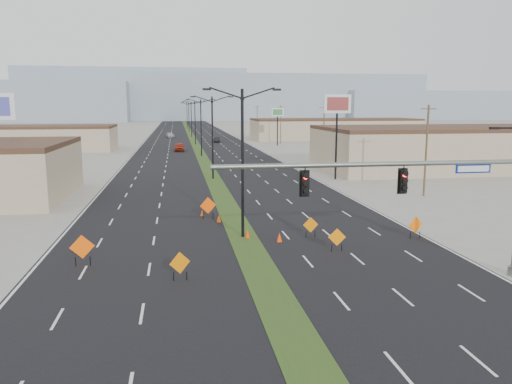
{
  "coord_description": "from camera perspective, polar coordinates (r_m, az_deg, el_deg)",
  "views": [
    {
      "loc": [
        -4.31,
        -20.9,
        8.91
      ],
      "look_at": [
        0.85,
        11.59,
        3.2
      ],
      "focal_mm": 35.0,
      "sensor_mm": 36.0,
      "label": 1
    }
  ],
  "objects": [
    {
      "name": "construction_sign_4",
      "position": [
        31.27,
        9.24,
        -5.22
      ],
      "size": [
        1.09,
        0.18,
        1.46
      ],
      "rotation": [
        0.0,
        0.0,
        -0.13
      ],
      "color": "orange",
      "rests_on": "ground"
    },
    {
      "name": "car_mid",
      "position": [
        123.93,
        -4.51,
        5.99
      ],
      "size": [
        1.44,
        3.95,
        1.3
      ],
      "primitive_type": "imported",
      "rotation": [
        0.0,
        0.0,
        -0.02
      ],
      "color": "black",
      "rests_on": "ground"
    },
    {
      "name": "construction_sign_0",
      "position": [
        29.65,
        -19.25,
        -6.05
      ],
      "size": [
        1.32,
        0.39,
        1.81
      ],
      "rotation": [
        0.0,
        0.0,
        0.26
      ],
      "color": "#FF5805",
      "rests_on": "ground"
    },
    {
      "name": "mesa_backdrop",
      "position": [
        341.94,
        -13.57,
        10.76
      ],
      "size": [
        140.0,
        50.0,
        32.0
      ],
      "primitive_type": "cube",
      "color": "#8B9FAD",
      "rests_on": "ground"
    },
    {
      "name": "pole_sign_east_near",
      "position": [
        61.35,
        9.27,
        9.25
      ],
      "size": [
        3.35,
        0.49,
        10.24
      ],
      "rotation": [
        0.0,
        0.0,
        0.03
      ],
      "color": "black",
      "rests_on": "ground"
    },
    {
      "name": "construction_sign_2",
      "position": [
        39.65,
        -5.51,
        -1.63
      ],
      "size": [
        1.27,
        0.5,
        1.79
      ],
      "rotation": [
        0.0,
        0.0,
        0.35
      ],
      "color": "#FF5105",
      "rests_on": "ground"
    },
    {
      "name": "streetlight_6",
      "position": [
        200.98,
        -7.89,
        8.75
      ],
      "size": [
        5.15,
        0.24,
        10.02
      ],
      "color": "black",
      "rests_on": "ground"
    },
    {
      "name": "building_se_near",
      "position": [
        76.48,
        21.14,
        4.56
      ],
      "size": [
        36.0,
        18.0,
        5.5
      ],
      "primitive_type": "cube",
      "color": "tan",
      "rests_on": "ground"
    },
    {
      "name": "utility_pole_2",
      "position": [
        118.5,
        2.85,
        7.78
      ],
      "size": [
        1.6,
        0.2,
        9.0
      ],
      "color": "#4C3823",
      "rests_on": "ground"
    },
    {
      "name": "utility_pole_0",
      "position": [
        52.11,
        18.88,
        4.66
      ],
      "size": [
        1.6,
        0.2,
        9.0
      ],
      "color": "#4C3823",
      "rests_on": "ground"
    },
    {
      "name": "streetlight_1",
      "position": [
        61.15,
        -5.0,
        6.53
      ],
      "size": [
        5.15,
        0.24,
        10.02
      ],
      "color": "black",
      "rests_on": "ground"
    },
    {
      "name": "median_strip",
      "position": [
        121.31,
        -7.0,
        5.56
      ],
      "size": [
        2.0,
        400.0,
        0.04
      ],
      "primitive_type": "cube",
      "color": "#274117",
      "rests_on": "ground"
    },
    {
      "name": "cone_1",
      "position": [
        38.75,
        -4.26,
        -3.02
      ],
      "size": [
        0.38,
        0.38,
        0.6
      ],
      "primitive_type": "cone",
      "rotation": [
        0.0,
        0.0,
        0.06
      ],
      "color": "#ED4F05",
      "rests_on": "ground"
    },
    {
      "name": "car_far",
      "position": [
        143.26,
        -9.77,
        6.41
      ],
      "size": [
        2.53,
        4.91,
        1.36
      ],
      "primitive_type": "imported",
      "rotation": [
        0.0,
        0.0,
        0.14
      ],
      "color": "#A1A7AA",
      "rests_on": "ground"
    },
    {
      "name": "mesa_center",
      "position": [
        323.99,
        -1.18,
        10.74
      ],
      "size": [
        220.0,
        50.0,
        28.0
      ],
      "primitive_type": "cube",
      "color": "#8B9FAD",
      "rests_on": "ground"
    },
    {
      "name": "cone_0",
      "position": [
        33.15,
        2.69,
        -5.19
      ],
      "size": [
        0.45,
        0.45,
        0.63
      ],
      "primitive_type": "cone",
      "rotation": [
        0.0,
        0.0,
        -0.2
      ],
      "color": "#F13C05",
      "rests_on": "ground"
    },
    {
      "name": "building_se_far",
      "position": [
        137.72,
        8.95,
        7.06
      ],
      "size": [
        44.0,
        16.0,
        5.0
      ],
      "primitive_type": "cube",
      "color": "tan",
      "rests_on": "ground"
    },
    {
      "name": "ground",
      "position": [
        23.13,
        2.48,
        -12.82
      ],
      "size": [
        600.0,
        600.0,
        0.0
      ],
      "primitive_type": "plane",
      "color": "gray",
      "rests_on": "ground"
    },
    {
      "name": "construction_sign_3",
      "position": [
        34.28,
        6.26,
        -3.84
      ],
      "size": [
        1.07,
        0.11,
        1.43
      ],
      "rotation": [
        0.0,
        0.0,
        0.07
      ],
      "color": "orange",
      "rests_on": "ground"
    },
    {
      "name": "streetlight_2",
      "position": [
        89.08,
        -6.3,
        7.54
      ],
      "size": [
        5.15,
        0.24,
        10.02
      ],
      "color": "black",
      "rests_on": "ground"
    },
    {
      "name": "cone_3",
      "position": [
        40.99,
        -6.18,
        -2.39
      ],
      "size": [
        0.36,
        0.36,
        0.53
      ],
      "primitive_type": "cone",
      "rotation": [
        0.0,
        0.0,
        -0.16
      ],
      "color": "#DA5004",
      "rests_on": "ground"
    },
    {
      "name": "utility_pole_3",
      "position": [
        152.91,
        0.13,
        8.25
      ],
      "size": [
        1.6,
        0.2,
        9.0
      ],
      "color": "#4C3823",
      "rests_on": "ground"
    },
    {
      "name": "construction_sign_1",
      "position": [
        26.13,
        -8.7,
        -8.13
      ],
      "size": [
        1.07,
        0.51,
        1.53
      ],
      "rotation": [
        0.0,
        0.0,
        0.42
      ],
      "color": "orange",
      "rests_on": "ground"
    },
    {
      "name": "car_left",
      "position": [
        100.31,
        -8.76,
        5.1
      ],
      "size": [
        2.02,
        4.79,
        1.62
      ],
      "primitive_type": "imported",
      "rotation": [
        0.0,
        0.0,
        -0.02
      ],
      "color": "maroon",
      "rests_on": "ground"
    },
    {
      "name": "road_surface",
      "position": [
        121.31,
        -7.0,
        5.56
      ],
      "size": [
        25.0,
        400.0,
        0.02
      ],
      "primitive_type": "cube",
      "color": "black",
      "rests_on": "ground"
    },
    {
      "name": "signal_mast",
      "position": [
        26.59,
        20.05,
        0.34
      ],
      "size": [
        16.3,
        0.6,
        8.0
      ],
      "color": "slate",
      "rests_on": "ground"
    },
    {
      "name": "cone_2",
      "position": [
        34.01,
        -0.98,
        -4.79
      ],
      "size": [
        0.45,
        0.45,
        0.64
      ],
      "primitive_type": "cone",
      "rotation": [
        0.0,
        0.0,
        -0.2
      ],
      "color": "#DF3704",
      "rests_on": "ground"
    },
    {
      "name": "streetlight_4",
      "position": [
        145.01,
        -7.4,
        8.38
      ],
      "size": [
        5.15,
        0.24,
        10.02
      ],
      "color": "black",
      "rests_on": "ground"
    },
    {
      "name": "streetlight_0",
      "position": [
        33.37,
        -1.56,
        3.84
      ],
      "size": [
        5.15,
        0.24,
        10.02
      ],
      "color": "black",
      "rests_on": "ground"
    },
    {
      "name": "mesa_east",
      "position": [
        361.43,
        21.93,
        9.16
      ],
      "size": [
        160.0,
        50.0,
        18.0
      ],
      "primitive_type": "cube",
      "color": "#8B9FAD",
      "rests_on": "ground"
    },
    {
      "name": "construction_sign_5",
      "position": [
        35.45,
        17.78,
        -3.68
      ],
      "size": [
        1.13,
        0.35,
        1.55
      ],
      "rotation": [
        0.0,
        0.0,
        0.27
      ],
      "color": "#FA6505",
      "rests_on": "ground"
    },
    {
      "name": "streetlight_5",
      "position": [
        172.99,
        -7.68,
        8.6
      ],
      "size": [
        5.15,
        0.24,
        10.02
      ],
      "color": "black",
      "rests_on": "ground"
    },
    {
      "name": "utility_pole_1",
      "position": [
        84.58,
        7.75,
        6.88
      ],
      "size": [
        1.6,
        0.2,
        9.0
      ],
      "color": "#4C3823",
      "rests_on": "ground"
    },
    {
      "name": "building_sw_far",
      "position": [
        109.67,
        -23.75,
        5.53
      ],
      "size": [
        30.0,
        14.0,
        4.5
      ],
      "primitive_type": "cube",
      "color": "tan",
      "rests_on": "ground"
    },
    {
      "name": "pole_sign_east_far",
      "position": [
        113.39,
        2.48,
        8.75
      ],
      "size": [
        2.74,
        0.43,
        8.38
      ],
      "rotation": [
        0.0,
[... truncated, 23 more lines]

